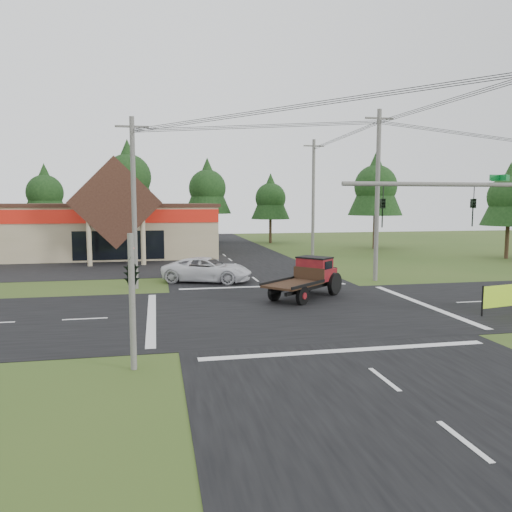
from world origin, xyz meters
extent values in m
plane|color=#354F1C|center=(0.00, 0.00, 0.00)|extent=(120.00, 120.00, 0.00)
cube|color=black|center=(0.00, 0.00, 0.01)|extent=(12.00, 120.00, 0.02)
cube|color=black|center=(0.00, 0.00, 0.01)|extent=(120.00, 12.00, 0.02)
cube|color=black|center=(-14.00, 19.00, 0.01)|extent=(28.00, 14.00, 0.02)
cube|color=tan|center=(-16.00, 30.00, 2.50)|extent=(30.00, 15.00, 5.00)
cube|color=#371E16|center=(-16.00, 30.00, 5.05)|extent=(30.40, 15.40, 0.30)
cube|color=#AD180D|center=(-16.00, 22.45, 4.10)|extent=(30.00, 0.12, 1.20)
cube|color=#371E16|center=(-10.00, 21.50, 5.30)|extent=(7.78, 4.00, 7.78)
cylinder|color=tan|center=(-12.20, 19.80, 2.00)|extent=(0.40, 0.40, 4.00)
cylinder|color=tan|center=(-7.80, 19.80, 2.00)|extent=(0.40, 0.40, 4.00)
cube|color=black|center=(-10.00, 22.48, 1.50)|extent=(8.00, 0.08, 2.60)
cylinder|color=#595651|center=(3.50, -7.50, 6.00)|extent=(8.00, 0.16, 0.16)
imported|color=black|center=(4.50, -7.50, 5.00)|extent=(0.16, 0.20, 1.00)
imported|color=black|center=(1.00, -7.50, 5.00)|extent=(0.16, 0.20, 1.00)
cube|color=#0C6626|center=(5.50, -7.50, 6.25)|extent=(0.80, 0.04, 0.22)
cylinder|color=#595651|center=(-7.50, -7.50, 2.20)|extent=(0.20, 0.20, 4.40)
imported|color=black|center=(-7.50, -7.30, 3.70)|extent=(0.53, 2.48, 1.00)
sphere|color=#FF0C0C|center=(-7.50, -7.15, 3.90)|extent=(0.18, 0.18, 0.18)
cylinder|color=#595651|center=(-8.00, 8.00, 5.25)|extent=(0.30, 0.30, 10.50)
cube|color=#595651|center=(-8.00, 8.00, 9.90)|extent=(2.00, 0.12, 0.12)
cylinder|color=#595651|center=(8.00, 8.00, 5.75)|extent=(0.30, 0.30, 11.50)
cube|color=#595651|center=(8.00, 8.00, 10.90)|extent=(2.00, 0.12, 0.12)
cylinder|color=#595651|center=(8.00, 22.00, 5.60)|extent=(0.30, 0.30, 11.20)
cube|color=#595651|center=(8.00, 22.00, 10.60)|extent=(2.00, 0.12, 0.12)
cylinder|color=#332316|center=(-20.00, 42.00, 1.75)|extent=(0.36, 0.36, 3.50)
cone|color=black|center=(-20.00, 42.00, 6.80)|extent=(5.60, 5.60, 6.60)
sphere|color=black|center=(-20.00, 42.00, 6.50)|extent=(4.40, 4.40, 4.40)
cylinder|color=#332316|center=(-10.00, 41.00, 2.27)|extent=(0.36, 0.36, 4.55)
cone|color=black|center=(-10.00, 41.00, 8.84)|extent=(7.28, 7.28, 8.58)
sphere|color=black|center=(-10.00, 41.00, 8.45)|extent=(5.72, 5.72, 5.72)
cylinder|color=#332316|center=(0.00, 42.00, 1.92)|extent=(0.36, 0.36, 3.85)
cone|color=black|center=(0.00, 42.00, 7.48)|extent=(6.16, 6.16, 7.26)
sphere|color=black|center=(0.00, 42.00, 7.15)|extent=(4.84, 4.84, 4.84)
cylinder|color=#332316|center=(8.00, 40.00, 1.57)|extent=(0.36, 0.36, 3.15)
cone|color=black|center=(8.00, 40.00, 6.12)|extent=(5.04, 5.04, 5.94)
sphere|color=black|center=(8.00, 40.00, 5.85)|extent=(3.96, 3.96, 3.96)
cylinder|color=#332316|center=(18.00, 30.00, 1.92)|extent=(0.36, 0.36, 3.85)
cone|color=black|center=(18.00, 30.00, 7.48)|extent=(6.16, 6.16, 7.26)
sphere|color=black|center=(18.00, 30.00, 7.15)|extent=(4.84, 4.84, 4.84)
cylinder|color=#332316|center=(26.00, 18.00, 1.57)|extent=(0.36, 0.36, 3.15)
cone|color=black|center=(26.00, 18.00, 6.12)|extent=(5.04, 5.04, 5.94)
sphere|color=black|center=(26.00, 18.00, 5.85)|extent=(3.96, 3.96, 3.96)
imported|color=silver|center=(-3.36, 9.74, 0.83)|extent=(6.55, 4.72, 1.66)
camera|label=1|loc=(-6.71, -23.59, 5.39)|focal=35.00mm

